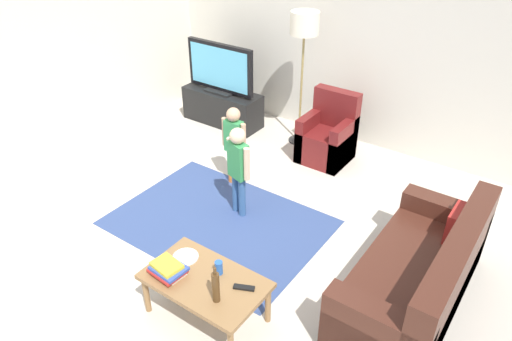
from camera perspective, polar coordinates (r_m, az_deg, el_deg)
ground at (r=4.88m, az=-4.13°, el=-9.57°), size 7.80×7.80×0.00m
wall_back at (r=6.52m, az=12.67°, el=14.46°), size 6.00×0.12×2.70m
wall_left at (r=6.34m, az=-26.72°, el=11.37°), size 0.12×6.00×2.70m
area_rug at (r=5.24m, az=-4.41°, el=-6.12°), size 2.20×1.60×0.01m
tv_stand at (r=7.22m, az=-3.97°, el=7.46°), size 1.20×0.44×0.50m
tv at (r=6.98m, az=-4.26°, el=11.92°), size 1.10×0.28×0.71m
couch at (r=4.40m, az=19.00°, el=-12.09°), size 0.80×1.80×0.86m
armchair at (r=6.30m, az=8.55°, el=3.86°), size 0.60×0.60×0.90m
floor_lamp at (r=6.24m, az=5.73°, el=16.13°), size 0.36×0.36×1.78m
child_near_tv at (r=5.56m, az=-2.62°, el=3.68°), size 0.33×0.16×0.99m
child_center at (r=5.03m, az=-2.11°, el=0.77°), size 0.34×0.18×1.04m
coffee_table at (r=4.04m, az=-6.02°, el=-13.15°), size 1.00×0.60×0.42m
book_stack at (r=4.05m, az=-10.37°, el=-11.38°), size 0.30×0.25×0.11m
bottle at (r=3.74m, az=-4.78°, el=-13.56°), size 0.06×0.06×0.33m
tv_remote at (r=3.91m, az=-1.42°, el=-13.68°), size 0.17×0.11×0.02m
soda_can at (r=4.01m, az=-4.42°, el=-11.38°), size 0.07×0.07×0.12m
plate at (r=4.21m, az=-8.32°, el=-10.08°), size 0.22×0.22×0.02m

